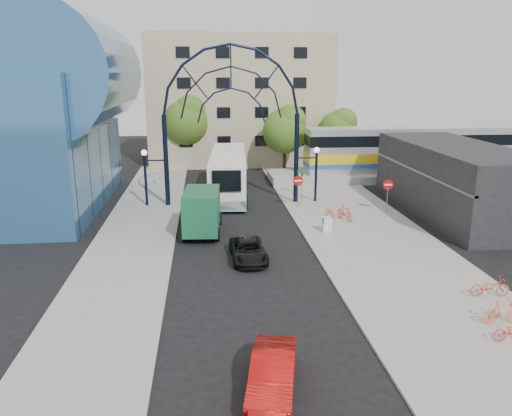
{
  "coord_description": "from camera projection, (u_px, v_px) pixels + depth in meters",
  "views": [
    {
      "loc": [
        -2.05,
        -23.84,
        9.96
      ],
      "look_at": [
        1.03,
        6.0,
        1.84
      ],
      "focal_mm": 35.0,
      "sensor_mm": 36.0,
      "label": 1
    }
  ],
  "objects": [
    {
      "name": "black_suv",
      "position": [
        248.0,
        250.0,
        27.36
      ],
      "size": [
        2.0,
        4.09,
        1.12
      ],
      "primitive_type": "imported",
      "rotation": [
        0.0,
        0.0,
        0.03
      ],
      "color": "black",
      "rests_on": "ground"
    },
    {
      "name": "bike_far_b",
      "position": [
        503.0,
        312.0,
        20.18
      ],
      "size": [
        1.73,
        0.54,
        1.03
      ],
      "primitive_type": "imported",
      "rotation": [
        0.0,
        0.0,
        1.61
      ],
      "color": "orange",
      "rests_on": "sidewalk_east"
    },
    {
      "name": "sidewalk_east",
      "position": [
        373.0,
        242.0,
        30.32
      ],
      "size": [
        8.0,
        56.0,
        0.12
      ],
      "primitive_type": "cube",
      "color": "gray",
      "rests_on": "ground"
    },
    {
      "name": "plaza_west",
      "position": [
        135.0,
        239.0,
        30.8
      ],
      "size": [
        5.0,
        50.0,
        0.12
      ],
      "primitive_type": "cube",
      "color": "gray",
      "rests_on": "ground"
    },
    {
      "name": "transit_hall",
      "position": [
        24.0,
        119.0,
        36.84
      ],
      "size": [
        16.5,
        18.0,
        14.5
      ],
      "color": "#306294",
      "rests_on": "ground"
    },
    {
      "name": "street_name_sign",
      "position": [
        302.0,
        180.0,
        37.76
      ],
      "size": [
        0.7,
        0.7,
        2.8
      ],
      "color": "slate",
      "rests_on": "sidewalk_east"
    },
    {
      "name": "commercial_block_east",
      "position": [
        455.0,
        179.0,
        36.23
      ],
      "size": [
        6.0,
        16.0,
        5.0
      ],
      "primitive_type": "cube",
      "color": "black",
      "rests_on": "ground"
    },
    {
      "name": "city_bus",
      "position": [
        228.0,
        173.0,
        41.96
      ],
      "size": [
        3.71,
        12.98,
        3.52
      ],
      "rotation": [
        0.0,
        0.0,
        -0.07
      ],
      "color": "white",
      "rests_on": "ground"
    },
    {
      "name": "train_car",
      "position": [
        435.0,
        149.0,
        48.04
      ],
      "size": [
        25.1,
        3.05,
        4.2
      ],
      "color": "#B7B7BC",
      "rests_on": "train_platform"
    },
    {
      "name": "bike_far_a",
      "position": [
        490.0,
        287.0,
        22.64
      ],
      "size": [
        1.81,
        0.78,
        0.92
      ],
      "primitive_type": "imported",
      "rotation": [
        0.0,
        0.0,
        1.47
      ],
      "color": "#D04029",
      "rests_on": "sidewalk_east"
    },
    {
      "name": "apartment_block",
      "position": [
        239.0,
        100.0,
        57.64
      ],
      "size": [
        20.0,
        12.1,
        14.0
      ],
      "color": "#BFB284",
      "rests_on": "ground"
    },
    {
      "name": "bike_near_b",
      "position": [
        345.0,
        213.0,
        34.46
      ],
      "size": [
        1.07,
        1.79,
        1.04
      ],
      "primitive_type": "imported",
      "rotation": [
        0.0,
        0.0,
        0.36
      ],
      "color": "#E2412D",
      "rests_on": "sidewalk_east"
    },
    {
      "name": "gateway_arch",
      "position": [
        231.0,
        93.0,
        36.9
      ],
      "size": [
        13.64,
        0.44,
        12.1
      ],
      "color": "black",
      "rests_on": "ground"
    },
    {
      "name": "green_truck",
      "position": [
        203.0,
        210.0,
        31.98
      ],
      "size": [
        2.55,
        5.91,
        2.92
      ],
      "rotation": [
        0.0,
        0.0,
        -0.07
      ],
      "color": "black",
      "rests_on": "ground"
    },
    {
      "name": "tree_north_a",
      "position": [
        286.0,
        128.0,
        49.99
      ],
      "size": [
        4.48,
        4.48,
        7.0
      ],
      "color": "#382314",
      "rests_on": "ground"
    },
    {
      "name": "sandwich_board",
      "position": [
        327.0,
        223.0,
        31.8
      ],
      "size": [
        0.55,
        0.61,
        0.99
      ],
      "color": "white",
      "rests_on": "sidewalk_east"
    },
    {
      "name": "ground",
      "position": [
        248.0,
        273.0,
        25.7
      ],
      "size": [
        120.0,
        120.0,
        0.0
      ],
      "primitive_type": "plane",
      "color": "black",
      "rests_on": "ground"
    },
    {
      "name": "train_platform",
      "position": [
        432.0,
        174.0,
        48.7
      ],
      "size": [
        32.0,
        5.0,
        0.8
      ],
      "primitive_type": "cube",
      "color": "gray",
      "rests_on": "ground"
    },
    {
      "name": "do_not_enter_sign",
      "position": [
        388.0,
        188.0,
        35.87
      ],
      "size": [
        0.76,
        0.07,
        2.48
      ],
      "color": "slate",
      "rests_on": "sidewalk_east"
    },
    {
      "name": "tree_north_b",
      "position": [
        187.0,
        119.0,
        52.67
      ],
      "size": [
        5.12,
        5.12,
        8.0
      ],
      "color": "#382314",
      "rests_on": "ground"
    },
    {
      "name": "bike_near_a",
      "position": [
        330.0,
        212.0,
        35.07
      ],
      "size": [
        0.72,
        1.57,
        0.8
      ],
      "primitive_type": "imported",
      "rotation": [
        0.0,
        0.0,
        0.13
      ],
      "color": "#FF5733",
      "rests_on": "sidewalk_east"
    },
    {
      "name": "stop_sign",
      "position": [
        298.0,
        184.0,
        37.17
      ],
      "size": [
        0.8,
        0.07,
        2.5
      ],
      "color": "slate",
      "rests_on": "sidewalk_east"
    },
    {
      "name": "red_sedan",
      "position": [
        273.0,
        374.0,
        15.96
      ],
      "size": [
        2.22,
        4.21,
        1.32
      ],
      "primitive_type": "imported",
      "rotation": [
        0.0,
        0.0,
        -0.21
      ],
      "color": "#A50C0A",
      "rests_on": "ground"
    },
    {
      "name": "tree_north_c",
      "position": [
        339.0,
        129.0,
        52.6
      ],
      "size": [
        4.16,
        4.16,
        6.5
      ],
      "color": "#382314",
      "rests_on": "ground"
    }
  ]
}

